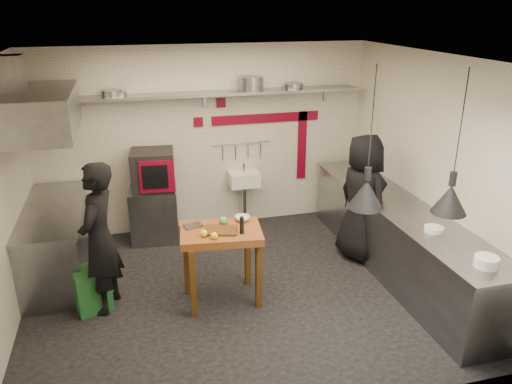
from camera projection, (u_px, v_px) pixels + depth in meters
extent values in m
plane|color=black|center=(238.00, 292.00, 6.16)|extent=(5.00, 5.00, 0.00)
plane|color=beige|center=(234.00, 59.00, 5.16)|extent=(5.00, 5.00, 0.00)
cube|color=silver|center=(205.00, 140.00, 7.55)|extent=(5.00, 0.04, 2.80)
cube|color=silver|center=(298.00, 278.00, 3.76)|extent=(5.00, 0.04, 2.80)
cube|color=silver|center=(430.00, 168.00, 6.26)|extent=(0.04, 4.20, 2.80)
cube|color=#63051A|center=(266.00, 118.00, 7.67)|extent=(1.70, 0.02, 0.14)
cube|color=#63051A|center=(302.00, 146.00, 7.98)|extent=(0.14, 0.02, 1.10)
cube|color=#63051A|center=(221.00, 103.00, 7.40)|extent=(0.14, 0.02, 0.14)
cube|color=#63051A|center=(198.00, 122.00, 7.41)|extent=(0.14, 0.02, 0.14)
cube|color=slate|center=(206.00, 94.00, 7.14)|extent=(4.60, 0.34, 0.04)
cube|color=slate|center=(67.00, 106.00, 6.85)|extent=(0.04, 0.06, 0.24)
cube|color=slate|center=(204.00, 99.00, 7.31)|extent=(0.04, 0.06, 0.24)
cube|color=slate|center=(325.00, 93.00, 7.77)|extent=(0.04, 0.06, 0.24)
cylinder|color=slate|center=(111.00, 93.00, 6.80)|extent=(0.28, 0.28, 0.09)
cylinder|color=slate|center=(119.00, 94.00, 6.83)|extent=(0.25, 0.25, 0.07)
cylinder|color=slate|center=(251.00, 84.00, 7.26)|extent=(0.41, 0.41, 0.20)
cylinder|color=slate|center=(294.00, 86.00, 7.44)|extent=(0.37, 0.37, 0.08)
cube|color=slate|center=(155.00, 214.00, 7.43)|extent=(0.75, 0.69, 0.80)
cube|color=black|center=(153.00, 170.00, 7.16)|extent=(0.65, 0.62, 0.58)
cube|color=#63051A|center=(157.00, 177.00, 6.89)|extent=(0.48, 0.08, 0.46)
cube|color=black|center=(155.00, 177.00, 6.88)|extent=(0.35, 0.05, 0.34)
cube|color=silver|center=(244.00, 179.00, 7.75)|extent=(0.46, 0.34, 0.22)
cylinder|color=slate|center=(244.00, 168.00, 7.68)|extent=(0.03, 0.03, 0.14)
cylinder|color=slate|center=(245.00, 206.00, 7.87)|extent=(0.06, 0.06, 0.66)
cylinder|color=slate|center=(241.00, 143.00, 7.68)|extent=(0.90, 0.02, 0.02)
cube|color=slate|center=(398.00, 239.00, 6.52)|extent=(0.70, 3.80, 0.90)
cube|color=slate|center=(401.00, 206.00, 6.35)|extent=(0.76, 3.90, 0.03)
cylinder|color=silver|center=(486.00, 262.00, 4.85)|extent=(0.30, 0.30, 0.11)
cylinder|color=silver|center=(434.00, 229.00, 5.62)|extent=(0.23, 0.23, 0.05)
cube|color=slate|center=(57.00, 242.00, 6.43)|extent=(0.70, 1.90, 0.90)
cube|color=slate|center=(51.00, 209.00, 6.26)|extent=(0.76, 2.00, 0.03)
cube|color=slate|center=(41.00, 112.00, 5.83)|extent=(0.78, 1.60, 0.50)
cube|color=slate|center=(11.00, 78.00, 5.63)|extent=(0.28, 0.28, 0.50)
cube|color=#1C5727|center=(92.00, 289.00, 5.76)|extent=(0.47, 0.47, 0.50)
cube|color=#4C2F11|center=(221.00, 230.00, 5.64)|extent=(0.43, 0.36, 0.02)
cylinder|color=black|center=(242.00, 225.00, 5.56)|extent=(0.05, 0.05, 0.20)
sphere|color=yellow|center=(204.00, 233.00, 5.50)|extent=(0.09, 0.09, 0.08)
sphere|color=yellow|center=(214.00, 236.00, 5.45)|extent=(0.09, 0.09, 0.08)
sphere|color=#558E3E|center=(223.00, 221.00, 5.79)|extent=(0.11, 0.11, 0.10)
cube|color=slate|center=(193.00, 226.00, 5.75)|extent=(0.23, 0.18, 0.03)
imported|color=silver|center=(242.00, 218.00, 5.92)|extent=(0.19, 0.19, 0.06)
imported|color=black|center=(99.00, 239.00, 5.54)|extent=(0.61, 0.75, 1.77)
imported|color=black|center=(362.00, 198.00, 6.72)|extent=(0.76, 0.97, 1.76)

